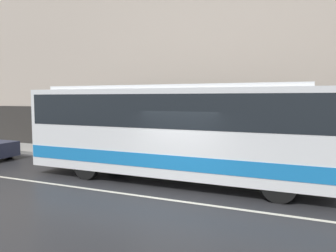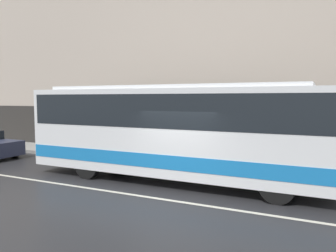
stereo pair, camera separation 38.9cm
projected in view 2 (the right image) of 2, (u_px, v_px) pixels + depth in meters
name	position (u px, v px, depth m)	size (l,w,h in m)	color
ground_plane	(165.00, 200.00, 9.38)	(60.00, 60.00, 0.00)	#262628
sidewalk	(218.00, 164.00, 14.01)	(60.00, 2.33, 0.16)	gray
building_facade	(228.00, 59.00, 14.79)	(60.00, 0.35, 9.68)	#B7A899
lane_stripe	(165.00, 199.00, 9.37)	(54.00, 0.14, 0.01)	beige
transit_bus	(172.00, 128.00, 11.41)	(10.57, 2.48, 3.34)	white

